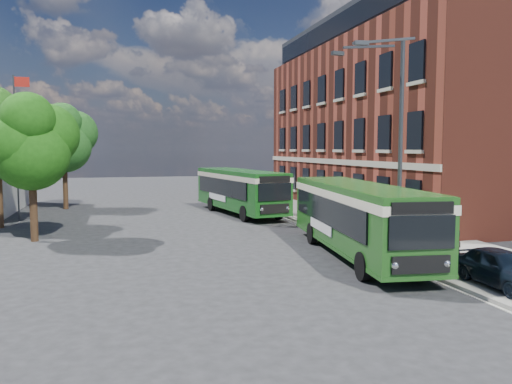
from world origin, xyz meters
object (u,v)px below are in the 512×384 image
object	(u,v)px
parked_car	(502,268)
street_lamp	(393,142)
bus_front	(357,213)
bus_rear	(240,187)

from	to	relation	value
parked_car	street_lamp	bearing A→B (deg)	96.00
street_lamp	bus_front	distance (m)	3.38
street_lamp	parked_car	xyz separation A→B (m)	(0.37, -6.05, -4.03)
street_lamp	bus_front	size ratio (longest dim) A/B	0.77
street_lamp	parked_car	distance (m)	7.28
street_lamp	bus_rear	distance (m)	15.04
bus_front	bus_rear	world-z (taller)	same
bus_front	bus_rear	bearing A→B (deg)	96.25
bus_front	bus_rear	distance (m)	14.55
street_lamp	bus_front	world-z (taller)	street_lamp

